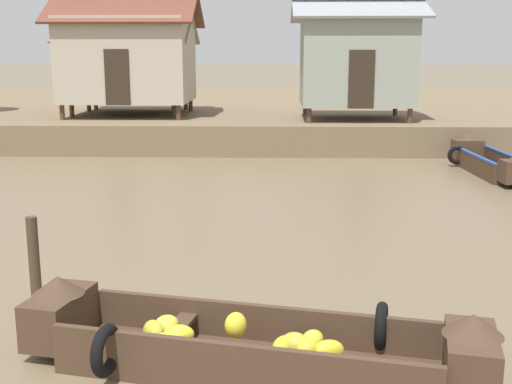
% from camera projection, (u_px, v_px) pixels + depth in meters
% --- Properties ---
extents(ground_plane, '(300.00, 300.00, 0.00)m').
position_uv_depth(ground_plane, '(218.00, 216.00, 12.96)').
color(ground_plane, '#726047').
extents(riverbank_strip, '(160.00, 20.00, 0.96)m').
position_uv_depth(riverbank_strip, '(250.00, 112.00, 29.70)').
color(riverbank_strip, '#756047').
rests_on(riverbank_strip, ground).
extents(banana_boat, '(4.82, 1.91, 0.83)m').
position_uv_depth(banana_boat, '(248.00, 344.00, 6.60)').
color(banana_boat, '#473323').
rests_on(banana_boat, ground).
extents(fishing_skiff_distant, '(1.75, 4.29, 0.86)m').
position_uv_depth(fishing_skiff_distant, '(490.00, 162.00, 17.36)').
color(fishing_skiff_distant, '#473323').
rests_on(fishing_skiff_distant, ground).
extents(stilt_house_mid_left, '(4.63, 3.99, 3.62)m').
position_uv_depth(stilt_house_mid_left, '(131.00, 67.00, 23.74)').
color(stilt_house_mid_left, '#4C3826').
rests_on(stilt_house_mid_left, riverbank_strip).
extents(stilt_house_mid_right, '(4.98, 4.07, 4.32)m').
position_uv_depth(stilt_house_mid_right, '(129.00, 58.00, 22.85)').
color(stilt_house_mid_right, '#4C3826').
rests_on(stilt_house_mid_right, riverbank_strip).
extents(stilt_house_right, '(4.29, 3.48, 3.94)m').
position_uv_depth(stilt_house_right, '(356.00, 59.00, 21.63)').
color(stilt_house_right, '#4C3826').
rests_on(stilt_house_right, riverbank_strip).
extents(mooring_post, '(0.14, 0.14, 1.16)m').
position_uv_depth(mooring_post, '(34.00, 261.00, 8.32)').
color(mooring_post, '#423323').
rests_on(mooring_post, ground).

